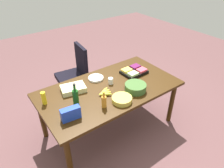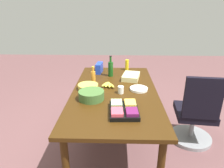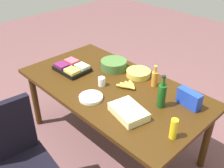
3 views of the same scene
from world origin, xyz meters
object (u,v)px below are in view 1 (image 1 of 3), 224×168
chip_bowl (122,99)px  salad_bowl (135,87)px  fruit_platter (134,71)px  office_chair (75,79)px  chip_bag_blue (71,114)px  mustard_bottle (44,98)px  sheet_cake (73,89)px  paper_cup (111,81)px  banana_bunch (105,93)px  dressing_bottle (104,101)px  conference_table (109,92)px  paper_plate_stack (96,78)px  wine_bottle (76,97)px

chip_bowl → salad_bowl: size_ratio=0.89×
fruit_platter → office_chair: bearing=120.5°
office_chair → salad_bowl: (0.27, -1.31, 0.43)m
chip_bowl → chip_bag_blue: chip_bag_blue is taller
chip_bowl → mustard_bottle: 0.96m
chip_bowl → sheet_cake: size_ratio=0.79×
chip_bowl → paper_cup: paper_cup is taller
fruit_platter → banana_bunch: bearing=-164.5°
chip_bag_blue → mustard_bottle: 0.46m
dressing_bottle → sheet_cake: bearing=105.3°
salad_bowl → banana_bunch: bearing=155.5°
conference_table → fruit_platter: fruit_platter is taller
sheet_cake → chip_bag_blue: chip_bag_blue is taller
banana_bunch → salad_bowl: size_ratio=0.69×
paper_cup → chip_bag_blue: 0.85m
banana_bunch → paper_cup: (0.21, 0.16, 0.02)m
sheet_cake → paper_plate_stack: size_ratio=1.45×
chip_bag_blue → paper_plate_stack: chip_bag_blue is taller
chip_bowl → mustard_bottle: mustard_bottle is taller
conference_table → chip_bowl: size_ratio=7.58×
office_chair → chip_bowl: size_ratio=3.90×
wine_bottle → mustard_bottle: wine_bottle is taller
office_chair → mustard_bottle: bearing=-133.2°
paper_plate_stack → mustard_bottle: mustard_bottle is taller
chip_bowl → dressing_bottle: (-0.24, 0.04, 0.05)m
paper_cup → mustard_bottle: mustard_bottle is taller
fruit_platter → dressing_bottle: 0.91m
banana_bunch → mustard_bottle: size_ratio=1.16×
wine_bottle → chip_bag_blue: (-0.16, -0.18, -0.04)m
paper_cup → paper_plate_stack: 0.25m
fruit_platter → mustard_bottle: 1.38m
fruit_platter → chip_bag_blue: chip_bag_blue is taller
fruit_platter → mustard_bottle: size_ratio=2.18×
paper_cup → dressing_bottle: size_ratio=0.40×
sheet_cake → mustard_bottle: bearing=-174.2°
fruit_platter → paper_cup: paper_cup is taller
wine_bottle → sheet_cake: 0.33m
mustard_bottle → dressing_bottle: (0.56, -0.48, -0.00)m
dressing_bottle → wine_bottle: bearing=138.1°
sheet_cake → paper_plate_stack: bearing=10.4°
office_chair → mustard_bottle: 1.28m
chip_bowl → chip_bag_blue: size_ratio=1.16×
conference_table → salad_bowl: salad_bowl is taller
wine_bottle → conference_table: bearing=7.3°
chip_bowl → wine_bottle: wine_bottle is taller
conference_table → office_chair: (-0.03, 1.06, -0.31)m
chip_bowl → chip_bag_blue: 0.66m
conference_table → mustard_bottle: bearing=167.7°
paper_cup → salad_bowl: size_ratio=0.31×
wine_bottle → dressing_bottle: wine_bottle is taller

